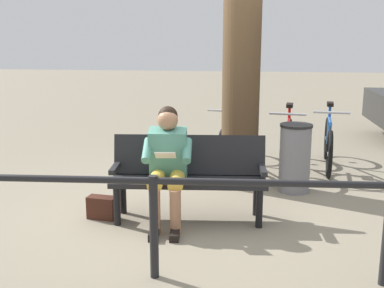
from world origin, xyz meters
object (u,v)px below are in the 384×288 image
at_px(litter_bin, 295,158).
at_px(tree_trunk, 242,46).
at_px(bench, 189,171).
at_px(bicycle_blue, 287,146).
at_px(person_reading, 167,161).
at_px(bicycle_green, 328,144).
at_px(bicycle_orange, 230,141).
at_px(handbag, 102,208).

bearing_deg(litter_bin, tree_trunk, -14.33).
distance_m(bench, bicycle_blue, 2.28).
bearing_deg(bench, person_reading, 38.23).
xyz_separation_m(bicycle_green, bicycle_blue, (0.59, 0.19, 0.00)).
bearing_deg(bench, bicycle_green, -133.58).
xyz_separation_m(person_reading, bicycle_orange, (-0.53, -2.32, -0.31)).
distance_m(handbag, bicycle_orange, 2.62).
relative_size(bicycle_blue, bicycle_orange, 1.00).
bearing_deg(bicycle_blue, bicycle_green, 114.62).
bearing_deg(litter_bin, bicycle_blue, -88.67).
height_order(handbag, bicycle_orange, bicycle_orange).
xyz_separation_m(litter_bin, bicycle_blue, (0.02, -0.94, -0.06)).
xyz_separation_m(bench, bicycle_orange, (-0.33, -2.14, -0.15)).
xyz_separation_m(bench, bicycle_blue, (-1.16, -1.96, -0.15)).
relative_size(person_reading, handbag, 4.00).
bearing_deg(tree_trunk, handbag, 43.79).
distance_m(bench, bicycle_orange, 2.17).
distance_m(person_reading, bicycle_orange, 2.40).
height_order(bicycle_green, bicycle_blue, same).
distance_m(litter_bin, bicycle_green, 1.27).
distance_m(tree_trunk, bicycle_orange, 1.71).
distance_m(handbag, tree_trunk, 2.55).
xyz_separation_m(bench, handbag, (0.91, 0.15, -0.39)).
xyz_separation_m(bench, bicycle_green, (-1.75, -2.16, -0.15)).
relative_size(handbag, bicycle_blue, 0.18).
height_order(litter_bin, bicycle_orange, bicycle_orange).
bearing_deg(bench, handbag, 5.04).
height_order(handbag, litter_bin, litter_bin).
bearing_deg(bicycle_green, handbag, -42.42).
height_order(bicycle_green, bicycle_orange, same).
bearing_deg(bicycle_orange, litter_bin, 45.22).
bearing_deg(handbag, person_reading, 177.75).
distance_m(tree_trunk, bicycle_blue, 1.74).
xyz_separation_m(person_reading, bicycle_blue, (-1.35, -2.14, -0.31)).
height_order(bench, bicycle_blue, bicycle_blue).
distance_m(handbag, bicycle_blue, 2.97).
height_order(litter_bin, bicycle_green, bicycle_green).
bearing_deg(tree_trunk, bench, 67.37).
relative_size(bench, litter_bin, 1.93).
distance_m(handbag, bicycle_green, 3.53).
relative_size(litter_bin, bicycle_orange, 0.51).
xyz_separation_m(tree_trunk, bicycle_blue, (-0.66, -0.77, -1.41)).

